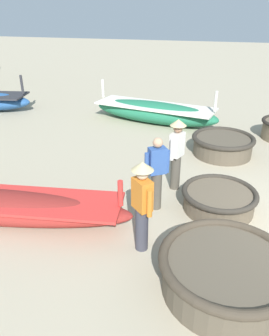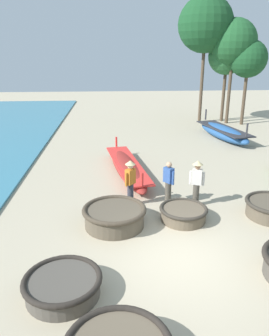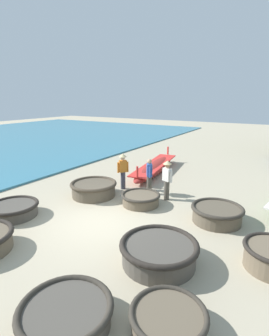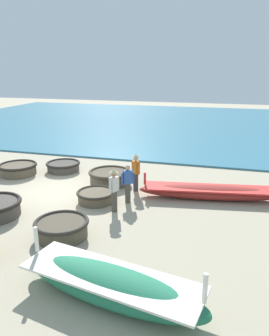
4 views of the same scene
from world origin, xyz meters
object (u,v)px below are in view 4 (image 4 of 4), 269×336
(long_boat_white_hull, at_px, (211,192))
(long_boat_ochre_hull, at_px, (111,285))
(coracle_nearest, at_px, (62,228))
(fisherman_crouching, at_px, (128,183))
(coracle_front_right, at_px, (63,166))
(coracle_upturned, at_px, (18,169))
(fisherman_with_hat, at_px, (114,187))
(coracle_far_left, at_px, (110,177))
(coracle_center, at_px, (96,196))
(fisherman_standing_right, at_px, (136,170))

(long_boat_white_hull, distance_m, long_boat_ochre_hull, 7.19)
(coracle_nearest, relative_size, fisherman_crouching, 1.12)
(coracle_front_right, bearing_deg, coracle_upturned, -58.61)
(fisherman_with_hat, bearing_deg, coracle_upturned, -114.92)
(coracle_upturned, xyz_separation_m, fisherman_with_hat, (2.88, 6.20, 0.65))
(coracle_far_left, relative_size, fisherman_crouching, 1.27)
(coracle_front_right, bearing_deg, coracle_nearest, 27.36)
(coracle_upturned, bearing_deg, coracle_center, 66.72)
(fisherman_crouching, bearing_deg, fisherman_standing_right, -178.03)
(long_boat_ochre_hull, bearing_deg, coracle_front_right, -146.35)
(long_boat_white_hull, xyz_separation_m, long_boat_ochre_hull, (6.94, -1.86, 0.09))
(long_boat_ochre_hull, xyz_separation_m, fisherman_crouching, (-5.64, -1.32, 0.44))
(coracle_front_right, height_order, coracle_nearest, coracle_nearest)
(long_boat_white_hull, height_order, fisherman_with_hat, fisherman_with_hat)
(long_boat_white_hull, distance_m, fisherman_with_hat, 4.15)
(coracle_front_right, relative_size, fisherman_standing_right, 1.06)
(long_boat_ochre_hull, bearing_deg, coracle_upturned, -134.33)
(fisherman_standing_right, bearing_deg, long_boat_ochre_hull, 11.03)
(coracle_front_right, relative_size, fisherman_crouching, 1.13)
(fisherman_with_hat, bearing_deg, long_boat_ochre_hull, 18.32)
(coracle_center, xyz_separation_m, fisherman_with_hat, (0.65, 1.03, 0.71))
(coracle_far_left, xyz_separation_m, fisherman_crouching, (1.93, 1.47, 0.49))
(coracle_far_left, relative_size, long_boat_ochre_hull, 0.41)
(coracle_front_right, bearing_deg, coracle_center, 43.64)
(coracle_front_right, height_order, coracle_far_left, coracle_far_left)
(coracle_far_left, relative_size, fisherman_standing_right, 1.19)
(fisherman_crouching, bearing_deg, fisherman_with_hat, -14.17)
(fisherman_standing_right, bearing_deg, long_boat_white_hull, 89.32)
(coracle_nearest, xyz_separation_m, long_boat_white_hull, (-4.56, 4.39, -0.01))
(coracle_nearest, relative_size, fisherman_standing_right, 1.06)
(coracle_front_right, height_order, fisherman_with_hat, fisherman_with_hat)
(coracle_upturned, height_order, long_boat_white_hull, long_boat_white_hull)
(coracle_far_left, xyz_separation_m, coracle_nearest, (5.18, 0.25, -0.03))
(long_boat_white_hull, relative_size, fisherman_standing_right, 3.61)
(coracle_upturned, bearing_deg, fisherman_standing_right, 84.73)
(coracle_center, xyz_separation_m, coracle_nearest, (2.96, 0.05, 0.06))
(coracle_nearest, relative_size, long_boat_ochre_hull, 0.36)
(coracle_far_left, height_order, long_boat_ochre_hull, long_boat_ochre_hull)
(coracle_upturned, bearing_deg, fisherman_crouching, 73.28)
(long_boat_white_hull, distance_m, fisherman_standing_right, 3.29)
(coracle_front_right, distance_m, long_boat_ochre_hull, 10.51)
(coracle_center, height_order, fisherman_standing_right, fisherman_standing_right)
(long_boat_white_hull, bearing_deg, fisherman_with_hat, -56.63)
(long_boat_white_hull, bearing_deg, coracle_upturned, -93.74)
(coracle_nearest, height_order, fisherman_crouching, fisherman_crouching)
(long_boat_ochre_hull, height_order, fisherman_standing_right, fisherman_standing_right)
(coracle_center, relative_size, fisherman_with_hat, 0.93)
(coracle_nearest, distance_m, fisherman_crouching, 3.51)
(coracle_upturned, xyz_separation_m, coracle_far_left, (0.01, 4.97, 0.04))
(coracle_far_left, xyz_separation_m, long_boat_white_hull, (0.62, 4.64, -0.04))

